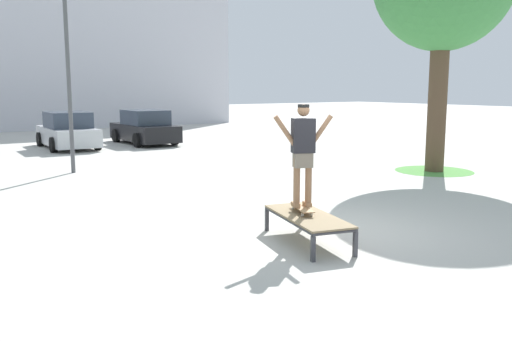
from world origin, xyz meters
The scene contains 8 objects.
ground_plane centered at (0.00, 0.00, 0.00)m, with size 120.00×120.00×0.00m, color #B7B5AD.
skate_box centered at (-0.75, -0.39, 0.41)m, with size 1.19×2.03×0.46m.
skateboard centered at (-0.70, -0.19, 0.54)m, with size 0.49×0.82×0.09m.
skater centered at (-0.70, -0.19, 1.53)m, with size 0.95×0.46×1.69m.
grass_patch_near_right centered at (7.25, 3.38, 0.00)m, with size 2.30×2.30×0.01m, color #519342.
car_silver centered at (-0.20, 15.84, 0.69)m, with size 2.03×4.25×1.50m.
car_black centered at (3.14, 15.77, 0.69)m, with size 1.93×4.21×1.50m.
light_post centered at (-1.86, 9.16, 3.83)m, with size 0.36×0.36×5.83m.
Camera 1 is at (-6.25, -7.05, 2.52)m, focal length 38.14 mm.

